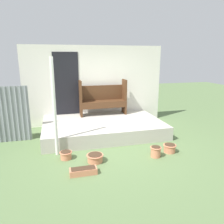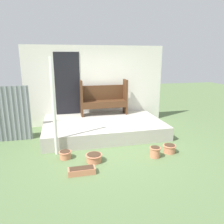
% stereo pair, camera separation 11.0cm
% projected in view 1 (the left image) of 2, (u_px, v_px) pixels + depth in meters
% --- Properties ---
extents(ground_plane, '(24.00, 24.00, 0.00)m').
position_uv_depth(ground_plane, '(111.00, 147.00, 5.56)').
color(ground_plane, '#5B7547').
extents(porch_slab, '(3.45, 2.19, 0.38)m').
position_uv_depth(porch_slab, '(103.00, 127.00, 6.54)').
color(porch_slab, '#B7B2A5').
rests_on(porch_slab, ground_plane).
extents(house_wall, '(4.65, 0.08, 2.60)m').
position_uv_depth(house_wall, '(94.00, 85.00, 7.30)').
color(house_wall, white).
rests_on(house_wall, ground_plane).
extents(support_post, '(0.08, 0.08, 2.25)m').
position_uv_depth(support_post, '(54.00, 108.00, 4.88)').
color(support_post, white).
rests_on(support_post, ground_plane).
extents(bench, '(1.51, 0.41, 1.14)m').
position_uv_depth(bench, '(103.00, 98.00, 7.13)').
color(bench, '#4C2D19').
rests_on(bench, porch_slab).
extents(flower_pot_left, '(0.29, 0.29, 0.18)m').
position_uv_depth(flower_pot_left, '(66.00, 155.00, 4.92)').
color(flower_pot_left, tan).
rests_on(flower_pot_left, ground_plane).
extents(flower_pot_middle, '(0.37, 0.37, 0.18)m').
position_uv_depth(flower_pot_middle, '(95.00, 158.00, 4.78)').
color(flower_pot_middle, tan).
rests_on(flower_pot_middle, ground_plane).
extents(flower_pot_right, '(0.26, 0.26, 0.25)m').
position_uv_depth(flower_pot_right, '(156.00, 151.00, 5.01)').
color(flower_pot_right, tan).
rests_on(flower_pot_right, ground_plane).
extents(flower_pot_far_right, '(0.31, 0.31, 0.20)m').
position_uv_depth(flower_pot_far_right, '(170.00, 148.00, 5.26)').
color(flower_pot_far_right, tan).
rests_on(flower_pot_far_right, ground_plane).
extents(planter_box_rect, '(0.53, 0.20, 0.13)m').
position_uv_depth(planter_box_rect, '(83.00, 171.00, 4.28)').
color(planter_box_rect, tan).
rests_on(planter_box_rect, ground_plane).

